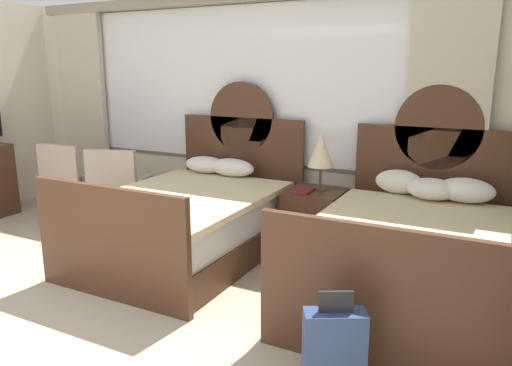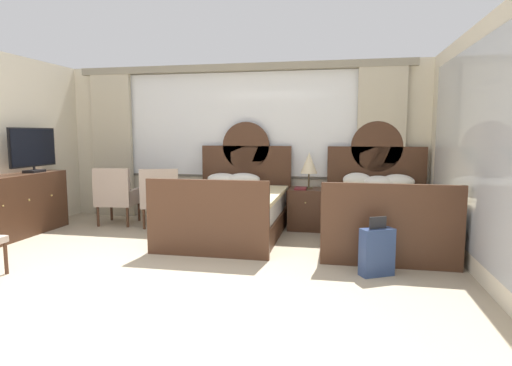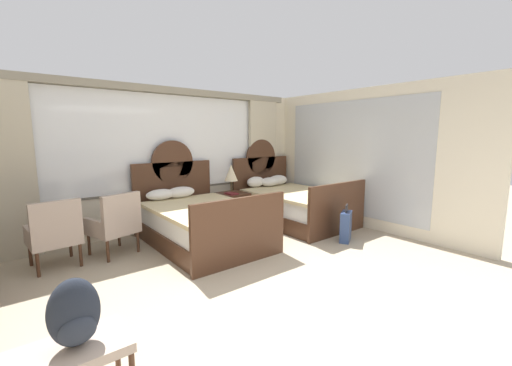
% 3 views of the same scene
% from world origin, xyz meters
% --- Properties ---
extents(wall_back_window, '(6.29, 0.22, 2.70)m').
position_xyz_m(wall_back_window, '(0.00, 3.95, 1.44)').
color(wall_back_window, beige).
rests_on(wall_back_window, ground_plane).
extents(bed_near_window, '(1.55, 2.26, 1.71)m').
position_xyz_m(bed_near_window, '(0.14, 2.78, 0.37)').
color(bed_near_window, '#472B1C').
rests_on(bed_near_window, ground_plane).
extents(bed_near_mirror, '(1.55, 2.26, 1.71)m').
position_xyz_m(bed_near_mirror, '(2.30, 2.79, 0.38)').
color(bed_near_mirror, '#472B1C').
rests_on(bed_near_mirror, ground_plane).
extents(nightstand_between_beds, '(0.56, 0.58, 0.64)m').
position_xyz_m(nightstand_between_beds, '(1.22, 3.43, 0.32)').
color(nightstand_between_beds, '#472B1C').
rests_on(nightstand_between_beds, ground_plane).
extents(table_lamp_on_nightstand, '(0.27, 0.27, 0.58)m').
position_xyz_m(table_lamp_on_nightstand, '(1.24, 3.50, 1.04)').
color(table_lamp_on_nightstand, brown).
rests_on(table_lamp_on_nightstand, nightstand_between_beds).
extents(book_on_nightstand, '(0.18, 0.26, 0.03)m').
position_xyz_m(book_on_nightstand, '(1.13, 3.32, 0.66)').
color(book_on_nightstand, maroon).
rests_on(book_on_nightstand, nightstand_between_beds).
extents(armchair_by_window_left, '(0.75, 0.75, 0.96)m').
position_xyz_m(armchair_by_window_left, '(-1.12, 3.10, 0.50)').
color(armchair_by_window_left, '#B29E8E').
rests_on(armchair_by_window_left, ground_plane).
extents(armchair_by_window_centre, '(0.65, 0.65, 0.96)m').
position_xyz_m(armchair_by_window_centre, '(-1.90, 3.10, 0.50)').
color(armchair_by_window_centre, '#B29E8E').
rests_on(armchair_by_window_centre, ground_plane).
extents(suitcase_on_floor, '(0.39, 0.31, 0.64)m').
position_xyz_m(suitcase_on_floor, '(2.13, 1.33, 0.26)').
color(suitcase_on_floor, navy).
rests_on(suitcase_on_floor, ground_plane).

